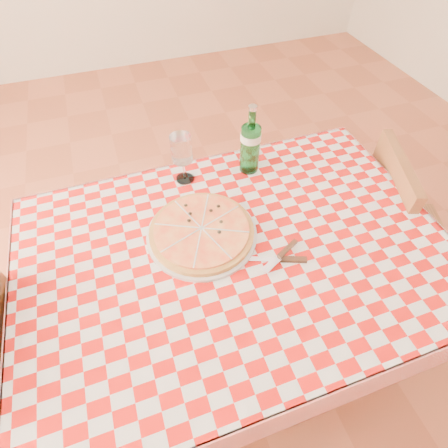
# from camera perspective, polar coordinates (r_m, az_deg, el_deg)

# --- Properties ---
(dining_table) EXTENTS (1.20, 0.80, 0.75)m
(dining_table) POSITION_cam_1_polar(r_m,az_deg,el_deg) (1.14, 1.96, -7.11)
(dining_table) COLOR brown
(dining_table) RESTS_ON ground
(tablecloth) EXTENTS (1.30, 0.90, 0.01)m
(tablecloth) POSITION_cam_1_polar(r_m,az_deg,el_deg) (1.06, 2.09, -4.30)
(tablecloth) COLOR #A90E0A
(tablecloth) RESTS_ON dining_table
(chair_near) EXTENTS (0.48, 0.48, 0.83)m
(chair_near) POSITION_cam_1_polar(r_m,az_deg,el_deg) (1.65, 25.84, -0.32)
(chair_near) COLOR brown
(chair_near) RESTS_ON ground
(pizza_plate) EXTENTS (0.44, 0.44, 0.04)m
(pizza_plate) POSITION_cam_1_polar(r_m,az_deg,el_deg) (1.08, -3.67, -1.12)
(pizza_plate) COLOR #CB8A43
(pizza_plate) RESTS_ON tablecloth
(water_bottle) EXTENTS (0.09, 0.09, 0.26)m
(water_bottle) POSITION_cam_1_polar(r_m,az_deg,el_deg) (1.24, 4.36, 13.53)
(water_bottle) COLOR #1A6B2B
(water_bottle) RESTS_ON tablecloth
(wine_glass) EXTENTS (0.09, 0.09, 0.18)m
(wine_glass) POSITION_cam_1_polar(r_m,az_deg,el_deg) (1.22, -6.76, 10.49)
(wine_glass) COLOR white
(wine_glass) RESTS_ON tablecloth
(cutlery) EXTENTS (0.23, 0.20, 0.02)m
(cutlery) POSITION_cam_1_polar(r_m,az_deg,el_deg) (1.04, 8.88, -5.49)
(cutlery) COLOR silver
(cutlery) RESTS_ON tablecloth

